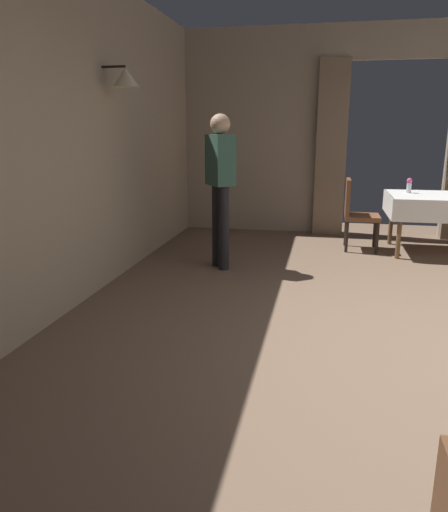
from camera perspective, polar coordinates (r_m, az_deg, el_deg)
The scene contains 5 objects.
wall_left at distance 4.14m, azimuth -21.39°, elevation 12.75°, with size 0.49×8.40×3.00m.
wall_back at distance 7.74m, azimuth 19.40°, elevation 13.39°, with size 6.40×0.27×3.00m.
chair_mid_left at distance 6.71m, azimuth 15.03°, elevation 5.06°, with size 0.44×0.44×0.93m.
flower_vase_mid at distance 6.88m, azimuth 20.63°, elevation 7.71°, with size 0.07×0.07×0.19m.
person_waiter_by_doorway at distance 5.54m, azimuth -0.43°, elevation 8.95°, with size 0.39×0.42×1.72m.
Camera 1 is at (-0.98, -3.49, 1.57)m, focal length 34.58 mm.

